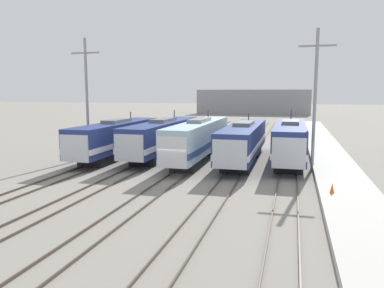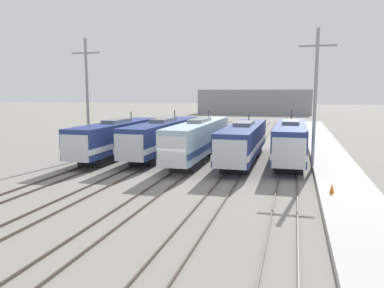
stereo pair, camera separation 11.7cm
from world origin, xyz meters
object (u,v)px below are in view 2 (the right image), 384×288
object	(u,v)px
locomotive_center_left	(162,137)
locomotive_far_left	(115,138)
locomotive_center_right	(243,142)
locomotive_far_right	(290,142)
traffic_cone	(332,188)
catenary_tower_left	(87,96)
locomotive_center	(198,140)
catenary_tower_right	(315,97)

from	to	relation	value
locomotive_center_left	locomotive_far_left	bearing A→B (deg)	-153.73
locomotive_center_left	locomotive_center_right	distance (m)	9.14
locomotive_far_left	locomotive_far_right	xyz separation A→B (m)	(18.11, 1.76, 0.06)
locomotive_far_left	traffic_cone	distance (m)	23.53
catenary_tower_left	locomotive_center_right	bearing A→B (deg)	6.48
catenary_tower_left	traffic_cone	world-z (taller)	catenary_tower_left
locomotive_center_left	catenary_tower_left	bearing A→B (deg)	-156.80
locomotive_center_left	locomotive_center_right	size ratio (longest dim) A/B	1.04
traffic_cone	locomotive_center_left	bearing A→B (deg)	142.25
locomotive_center	catenary_tower_left	bearing A→B (deg)	-173.15
locomotive_center_left	catenary_tower_right	size ratio (longest dim) A/B	1.44
locomotive_far_left	locomotive_center	size ratio (longest dim) A/B	0.91
traffic_cone	locomotive_far_right	bearing A→B (deg)	103.25
catenary_tower_left	traffic_cone	xyz separation A→B (m)	(23.67, -9.67, -5.87)
locomotive_center	locomotive_far_right	size ratio (longest dim) A/B	1.12
catenary_tower_right	locomotive_center_right	bearing A→B (deg)	164.33
locomotive_center_left	locomotive_center	world-z (taller)	locomotive_center
locomotive_center_right	catenary_tower_right	xyz separation A→B (m)	(6.58, -1.85, 4.51)
locomotive_far_left	locomotive_center	distance (m)	9.07
locomotive_far_right	catenary_tower_right	bearing A→B (deg)	-51.80
locomotive_center_left	traffic_cone	xyz separation A→B (m)	(16.47, -12.75, -1.40)
catenary_tower_right	traffic_cone	distance (m)	11.34
locomotive_center	catenary_tower_right	xyz separation A→B (m)	(11.11, -1.41, 4.38)
traffic_cone	locomotive_center_right	bearing A→B (deg)	122.79
locomotive_center_right	traffic_cone	world-z (taller)	locomotive_center_right
catenary_tower_right	locomotive_center	bearing A→B (deg)	172.77
catenary_tower_right	traffic_cone	xyz separation A→B (m)	(0.84, -9.67, -5.87)
locomotive_far_right	catenary_tower_left	size ratio (longest dim) A/B	1.30
locomotive_center	traffic_cone	size ratio (longest dim) A/B	27.44
catenary_tower_left	locomotive_far_left	bearing A→B (deg)	17.68
locomotive_far_left	catenary_tower_right	xyz separation A→B (m)	(20.16, -0.85, 4.48)
locomotive_center_right	locomotive_far_right	size ratio (longest dim) A/B	1.07
locomotive_center_right	traffic_cone	xyz separation A→B (m)	(7.42, -11.51, -1.36)
locomotive_center_right	locomotive_far_left	bearing A→B (deg)	-175.81
locomotive_far_right	catenary_tower_right	distance (m)	5.53
locomotive_far_left	locomotive_center_right	bearing A→B (deg)	4.19
locomotive_far_right	catenary_tower_left	distance (m)	21.41
locomotive_far_left	locomotive_center_right	size ratio (longest dim) A/B	0.95
locomotive_far_left	locomotive_far_right	distance (m)	18.19
locomotive_far_right	locomotive_center_left	bearing A→B (deg)	177.99
locomotive_center_right	locomotive_far_right	bearing A→B (deg)	9.57
locomotive_center	locomotive_center_right	bearing A→B (deg)	5.52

